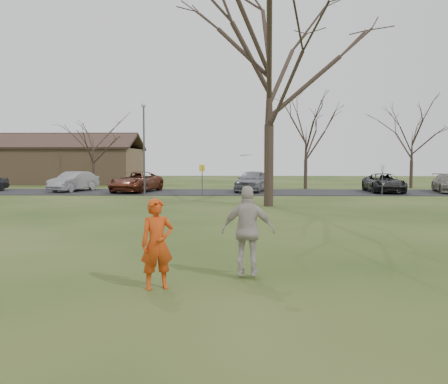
{
  "coord_description": "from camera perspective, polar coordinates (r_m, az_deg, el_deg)",
  "views": [
    {
      "loc": [
        0.39,
        -9.36,
        2.43
      ],
      "look_at": [
        0.0,
        4.0,
        1.5
      ],
      "focal_mm": 37.58,
      "sensor_mm": 36.0,
      "label": 1
    }
  ],
  "objects": [
    {
      "name": "player_defender",
      "position": [
        8.92,
        -8.14,
        -6.26
      ],
      "size": [
        0.73,
        0.61,
        1.7
      ],
      "primitive_type": "imported",
      "rotation": [
        0.0,
        0.0,
        0.38
      ],
      "color": "#C33D10",
      "rests_on": "ground"
    },
    {
      "name": "car_2",
      "position": [
        35.12,
        -10.65,
        1.24
      ],
      "size": [
        3.58,
        5.79,
        1.49
      ],
      "primitive_type": "imported",
      "rotation": [
        0.0,
        0.0,
        -0.22
      ],
      "color": "#5E2716",
      "rests_on": "parking_strip"
    },
    {
      "name": "small_tree_row",
      "position": [
        39.65,
        7.5,
        6.07
      ],
      "size": [
        55.0,
        5.9,
        8.5
      ],
      "color": "#352821",
      "rests_on": "ground"
    },
    {
      "name": "car_6",
      "position": [
        35.93,
        18.88,
        1.06
      ],
      "size": [
        2.51,
        5.05,
        1.38
      ],
      "primitive_type": "imported",
      "rotation": [
        0.0,
        0.0,
        -0.05
      ],
      "color": "black",
      "rests_on": "parking_strip"
    },
    {
      "name": "car_4",
      "position": [
        34.8,
        3.44,
        1.37
      ],
      "size": [
        3.04,
        5.03,
        1.6
      ],
      "primitive_type": "imported",
      "rotation": [
        0.0,
        0.0,
        -0.26
      ],
      "color": "gray",
      "rests_on": "parking_strip"
    },
    {
      "name": "ground",
      "position": [
        9.68,
        -0.71,
        -10.56
      ],
      "size": [
        120.0,
        120.0,
        0.0
      ],
      "primitive_type": "plane",
      "color": "#1E380F",
      "rests_on": "ground"
    },
    {
      "name": "big_tree",
      "position": [
        24.84,
        5.54,
        14.57
      ],
      "size": [
        9.0,
        9.0,
        14.0
      ],
      "primitive_type": null,
      "color": "#352821",
      "rests_on": "ground"
    },
    {
      "name": "building",
      "position": [
        51.57,
        -21.65,
        3.16
      ],
      "size": [
        20.6,
        8.5,
        5.14
      ],
      "color": "#8C6D4C",
      "rests_on": "ground"
    },
    {
      "name": "sign_white",
      "position": [
        32.82,
        18.72,
        2.07
      ],
      "size": [
        0.35,
        0.35,
        2.08
      ],
      "color": "#47474C",
      "rests_on": "ground"
    },
    {
      "name": "sign_yellow",
      "position": [
        31.47,
        -2.68,
        2.2
      ],
      "size": [
        0.35,
        0.35,
        2.08
      ],
      "color": "#47474C",
      "rests_on": "ground"
    },
    {
      "name": "car_1",
      "position": [
        37.04,
        -17.83,
        1.24
      ],
      "size": [
        2.79,
        4.72,
        1.47
      ],
      "primitive_type": "imported",
      "rotation": [
        0.0,
        0.0,
        -0.3
      ],
      "color": "gray",
      "rests_on": "parking_strip"
    },
    {
      "name": "catching_play",
      "position": [
        9.54,
        2.95,
        -4.7
      ],
      "size": [
        1.11,
        0.54,
        2.48
      ],
      "color": "#B7ABA5",
      "rests_on": "ground"
    },
    {
      "name": "parking_strip",
      "position": [
        34.45,
        1.03,
        -0.02
      ],
      "size": [
        62.0,
        6.5,
        0.04
      ],
      "primitive_type": "cube",
      "color": "black",
      "rests_on": "ground"
    },
    {
      "name": "lamp_post",
      "position": [
        32.54,
        -9.72,
        6.65
      ],
      "size": [
        0.34,
        0.34,
        6.27
      ],
      "color": "#47474C",
      "rests_on": "ground"
    }
  ]
}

